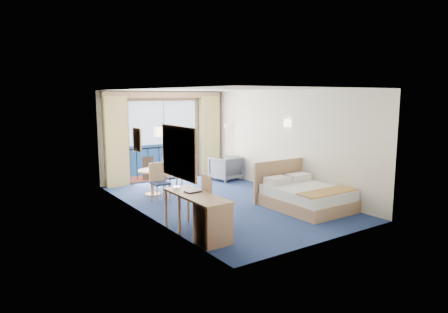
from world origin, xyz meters
TOP-DOWN VIEW (x-y plane):
  - floor at (0.00, 0.00)m, footprint 6.50×6.50m
  - room_walls at (0.00, 0.00)m, footprint 4.04×6.54m
  - balcony_door at (-0.01, 3.22)m, footprint 2.36×0.03m
  - curtain_left at (-1.55, 3.07)m, footprint 0.65×0.22m
  - curtain_right at (1.55, 3.07)m, footprint 0.65×0.22m
  - pelmet at (0.00, 3.10)m, footprint 3.80×0.25m
  - mirror at (-1.97, -1.50)m, footprint 0.05×1.25m
  - wall_print at (-1.97, 0.45)m, footprint 0.04×0.42m
  - sconce_left at (-1.94, -0.60)m, footprint 0.18×0.18m
  - sconce_right at (1.94, -0.15)m, footprint 0.18×0.18m
  - bed at (1.25, -1.52)m, footprint 1.59×1.89m
  - nightstand at (1.78, -0.37)m, footprint 0.40×0.38m
  - phone at (1.83, -0.39)m, footprint 0.19×0.16m
  - armchair at (1.48, 2.04)m, footprint 0.90×0.92m
  - floor_lamp at (1.82, 2.48)m, footprint 0.23×0.23m
  - desk at (-1.71, -2.10)m, footprint 0.56×1.63m
  - desk_chair at (-1.27, -1.52)m, footprint 0.55×0.54m
  - folder at (-1.67, -1.46)m, footprint 0.29×0.22m
  - desk_lamp at (-1.80, -1.04)m, footprint 0.13×0.13m
  - round_table at (-1.13, 1.59)m, footprint 0.73×0.73m
  - table_chair_a at (-0.72, 1.37)m, footprint 0.45×0.44m
  - table_chair_b at (-1.24, 0.97)m, footprint 0.40×0.41m

SIDE VIEW (x-z plane):
  - floor at x=0.00m, z-range 0.00..0.00m
  - nightstand at x=1.78m, z-range 0.00..0.52m
  - bed at x=1.25m, z-range -0.22..0.78m
  - armchair at x=1.48m, z-range 0.00..0.74m
  - desk at x=-1.71m, z-range 0.04..0.80m
  - round_table at x=-1.13m, z-range 0.17..0.83m
  - table_chair_b at x=-1.24m, z-range 0.06..0.99m
  - table_chair_a at x=-0.72m, z-range 0.06..1.03m
  - phone at x=1.83m, z-range 0.52..0.60m
  - desk_chair at x=-1.27m, z-range 0.07..1.14m
  - folder at x=-1.67m, z-range 0.76..0.79m
  - desk_lamp at x=-1.80m, z-range 0.89..1.38m
  - balcony_door at x=-0.01m, z-range -0.12..2.40m
  - floor_lamp at x=1.82m, z-range 0.43..2.10m
  - curtain_left at x=-1.55m, z-range 0.00..2.55m
  - curtain_right at x=1.55m, z-range 0.00..2.55m
  - mirror at x=-1.97m, z-range 1.08..2.03m
  - wall_print at x=-1.97m, z-range 1.34..1.86m
  - room_walls at x=0.00m, z-range 0.42..3.14m
  - sconce_left at x=-1.94m, z-range 1.76..1.94m
  - sconce_right at x=1.94m, z-range 1.76..1.94m
  - pelmet at x=0.00m, z-range 2.49..2.67m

